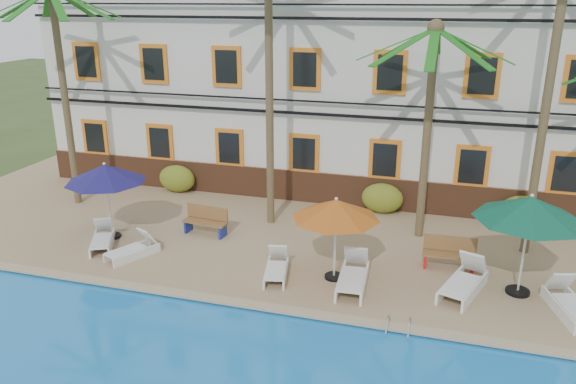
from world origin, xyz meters
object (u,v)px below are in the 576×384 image
(palm_d, at_px, (557,36))
(lounger_f, at_px, (570,303))
(umbrella_blue, at_px, (105,174))
(umbrella_green, at_px, (530,209))
(palm_a, at_px, (61,66))
(palm_c, at_px, (430,100))
(lounger_e, at_px, (464,282))
(lounger_c, at_px, (276,267))
(bench_left, at_px, (206,220))
(palm_b, at_px, (269,48))
(lounger_a, at_px, (102,238))
(lounger_b, at_px, (133,249))
(lounger_d, at_px, (353,275))
(bench_right, at_px, (449,253))
(umbrella_red, at_px, (336,210))
(pool_ladder, at_px, (398,331))

(palm_d, distance_m, lounger_f, 7.11)
(umbrella_blue, xyz_separation_m, umbrella_green, (12.42, -0.18, 0.22))
(palm_a, bearing_deg, umbrella_blue, -39.23)
(palm_c, height_order, lounger_e, palm_c)
(lounger_c, relative_size, bench_left, 1.12)
(umbrella_blue, distance_m, lounger_e, 11.19)
(palm_d, bearing_deg, palm_b, 179.37)
(lounger_a, bearing_deg, lounger_b, -16.29)
(lounger_a, bearing_deg, palm_d, 14.55)
(umbrella_blue, distance_m, lounger_a, 2.04)
(umbrella_green, bearing_deg, lounger_e, -165.52)
(lounger_c, bearing_deg, lounger_d, 0.83)
(palm_c, bearing_deg, bench_right, -65.24)
(lounger_c, height_order, lounger_e, lounger_e)
(lounger_a, relative_size, bench_left, 1.16)
(lounger_a, height_order, lounger_d, lounger_d)
(lounger_c, bearing_deg, lounger_b, -179.54)
(umbrella_blue, relative_size, lounger_c, 1.48)
(lounger_a, bearing_deg, lounger_c, -3.43)
(lounger_a, bearing_deg, lounger_e, 0.79)
(bench_right, bearing_deg, palm_a, 172.95)
(umbrella_red, distance_m, bench_right, 3.78)
(palm_b, distance_m, lounger_e, 9.13)
(lounger_e, bearing_deg, lounger_c, -174.34)
(lounger_a, bearing_deg, palm_a, 134.98)
(lounger_f, distance_m, bench_left, 10.89)
(palm_b, xyz_separation_m, lounger_b, (-3.15, -3.78, -5.66))
(palm_c, xyz_separation_m, lounger_f, (3.91, -3.87, -4.20))
(lounger_e, bearing_deg, lounger_b, -176.80)
(lounger_f, bearing_deg, bench_left, 169.10)
(lounger_f, height_order, pool_ladder, lounger_f)
(umbrella_green, bearing_deg, umbrella_red, -173.67)
(lounger_b, bearing_deg, umbrella_red, 3.35)
(umbrella_red, bearing_deg, lounger_c, -168.53)
(palm_b, xyz_separation_m, lounger_d, (3.55, -3.71, -5.60))
(bench_right, bearing_deg, lounger_c, -157.83)
(pool_ladder, bearing_deg, lounger_e, 57.93)
(palm_a, height_order, umbrella_green, palm_a)
(umbrella_red, xyz_separation_m, lounger_b, (-6.12, -0.36, -1.80))
(umbrella_red, xyz_separation_m, bench_left, (-4.71, 1.87, -1.58))
(lounger_c, xyz_separation_m, bench_right, (4.64, 1.89, 0.22))
(lounger_b, bearing_deg, palm_b, 50.23)
(palm_c, distance_m, bench_right, 4.65)
(lounger_d, relative_size, lounger_f, 1.02)
(lounger_e, relative_size, bench_right, 1.43)
(palm_c, xyz_separation_m, umbrella_green, (2.79, -3.15, -2.10))
(palm_a, distance_m, lounger_d, 12.76)
(umbrella_green, bearing_deg, palm_c, 131.60)
(palm_c, xyz_separation_m, lounger_e, (1.39, -3.51, -4.18))
(lounger_a, xyz_separation_m, pool_ladder, (9.44, -2.19, -0.26))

